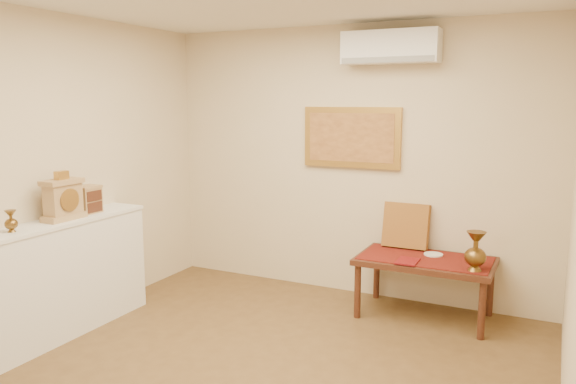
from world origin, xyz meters
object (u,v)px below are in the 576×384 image
Objects in this scene: brass_urn_tall at (476,247)px; wooden_chest at (88,199)px; display_ledge at (45,283)px; mantel_clock at (63,199)px; low_table at (425,266)px.

wooden_chest is (-3.13, -1.16, 0.34)m from brass_urn_tall.
wooden_chest reaches higher than display_ledge.
brass_urn_tall is 3.45m from mantel_clock.
brass_urn_tall reaches higher than low_table.
display_ledge is 0.80m from wooden_chest.
display_ledge reaches higher than brass_urn_tall.
display_ledge is at bearing -151.81° from brass_urn_tall.
wooden_chest is (-0.00, 0.51, 0.61)m from display_ledge.
mantel_clock is at bearing -147.87° from low_table.
display_ledge is at bearing -89.64° from wooden_chest.
wooden_chest reaches higher than low_table.
display_ledge is 1.68× the size of low_table.
wooden_chest is at bearing -159.65° from brass_urn_tall.
brass_urn_tall is 0.34× the size of low_table.
display_ledge is at bearing -144.90° from low_table.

